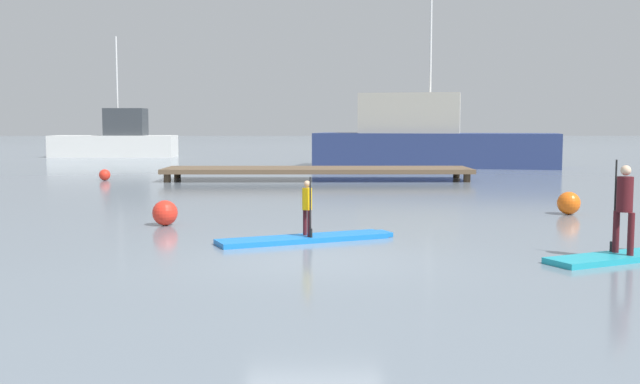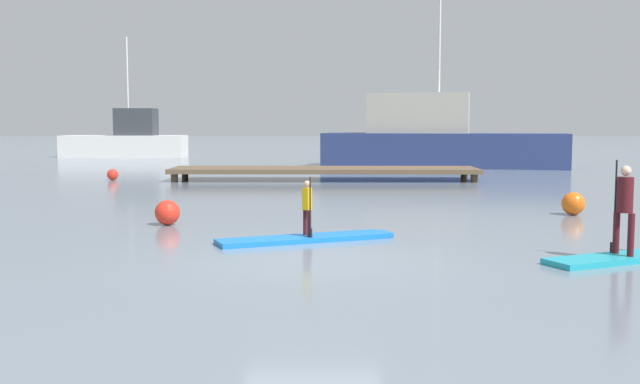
# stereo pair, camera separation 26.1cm
# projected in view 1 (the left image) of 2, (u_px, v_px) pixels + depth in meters

# --- Properties ---
(ground_plane) EXTENTS (240.00, 240.00, 0.00)m
(ground_plane) POSITION_uv_depth(u_px,v_px,m) (314.00, 259.00, 12.73)
(ground_plane) COLOR slate
(paddleboard_near) EXTENTS (3.59, 2.00, 0.10)m
(paddleboard_near) POSITION_uv_depth(u_px,v_px,m) (307.00, 238.00, 14.64)
(paddleboard_near) COLOR blue
(paddleboard_near) RESTS_ON ground
(paddler_child_solo) EXTENTS (0.26, 0.37, 1.19)m
(paddler_child_solo) POSITION_uv_depth(u_px,v_px,m) (307.00, 205.00, 14.57)
(paddler_child_solo) COLOR #4C1419
(paddler_child_solo) RESTS_ON paddleboard_near
(paddleboard_far) EXTENTS (3.58, 2.10, 0.10)m
(paddleboard_far) POSITION_uv_depth(u_px,v_px,m) (637.00, 255.00, 12.78)
(paddleboard_far) COLOR #1E9EB2
(paddleboard_far) RESTS_ON ground
(paddler_adult) EXTENTS (0.36, 0.45, 1.61)m
(paddler_adult) POSITION_uv_depth(u_px,v_px,m) (624.00, 203.00, 12.56)
(paddler_adult) COLOR #4C1419
(paddler_adult) RESTS_ON paddleboard_far
(fishing_boat_white_large) EXTENTS (13.10, 5.74, 12.00)m
(fishing_boat_white_large) POSITION_uv_depth(u_px,v_px,m) (428.00, 140.00, 39.22)
(fishing_boat_white_large) COLOR navy
(fishing_boat_white_large) RESTS_ON ground
(fishing_boat_green_midground) EXTENTS (8.38, 2.68, 8.19)m
(fishing_boat_green_midground) POSITION_uv_depth(u_px,v_px,m) (117.00, 141.00, 50.49)
(fishing_boat_green_midground) COLOR silver
(fishing_boat_green_midground) RESTS_ON ground
(floating_dock) EXTENTS (12.50, 2.77, 0.51)m
(floating_dock) POSITION_uv_depth(u_px,v_px,m) (317.00, 170.00, 30.20)
(floating_dock) COLOR brown
(floating_dock) RESTS_ON ground
(mooring_buoy_near) EXTENTS (0.46, 0.46, 0.46)m
(mooring_buoy_near) POSITION_uv_depth(u_px,v_px,m) (105.00, 175.00, 30.04)
(mooring_buoy_near) COLOR red
(mooring_buoy_near) RESTS_ON ground
(mooring_buoy_mid) EXTENTS (0.59, 0.59, 0.59)m
(mooring_buoy_mid) POSITION_uv_depth(u_px,v_px,m) (569.00, 203.00, 18.86)
(mooring_buoy_mid) COLOR orange
(mooring_buoy_mid) RESTS_ON ground
(mooring_buoy_far) EXTENTS (0.58, 0.58, 0.58)m
(mooring_buoy_far) POSITION_uv_depth(u_px,v_px,m) (165.00, 213.00, 16.84)
(mooring_buoy_far) COLOR red
(mooring_buoy_far) RESTS_ON ground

